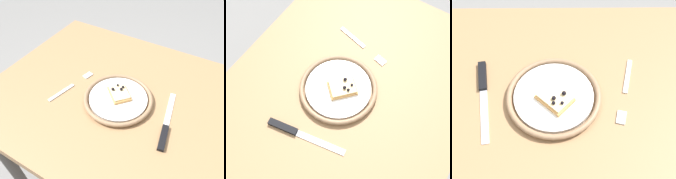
% 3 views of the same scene
% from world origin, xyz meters
% --- Properties ---
extents(dining_table, '(1.04, 0.73, 0.72)m').
position_xyz_m(dining_table, '(0.00, 0.00, 0.63)').
color(dining_table, '#936D47').
rests_on(dining_table, ground_plane).
extents(plate, '(0.24, 0.24, 0.02)m').
position_xyz_m(plate, '(-0.05, -0.03, 0.73)').
color(plate, white).
rests_on(plate, dining_table).
extents(pizza_slice_near, '(0.10, 0.10, 0.03)m').
position_xyz_m(pizza_slice_near, '(-0.05, -0.01, 0.75)').
color(pizza_slice_near, tan).
rests_on(pizza_slice_near, plate).
extents(knife, '(0.06, 0.24, 0.01)m').
position_xyz_m(knife, '(0.14, -0.06, 0.73)').
color(knife, silver).
rests_on(knife, dining_table).
extents(fork, '(0.06, 0.20, 0.00)m').
position_xyz_m(fork, '(-0.23, -0.05, 0.72)').
color(fork, silver).
rests_on(fork, dining_table).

